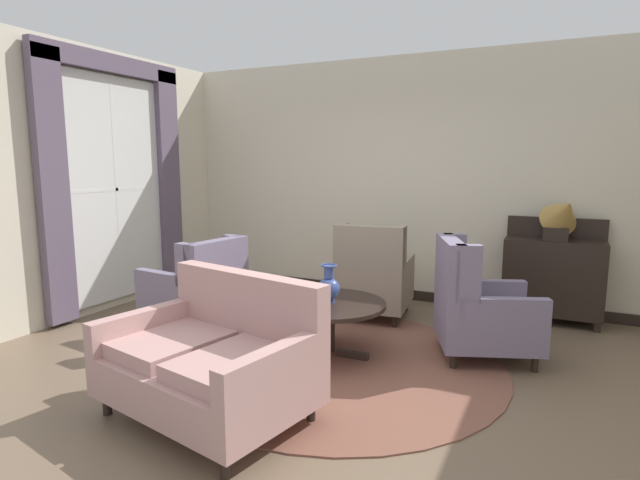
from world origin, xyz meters
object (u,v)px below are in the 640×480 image
(coffee_table, at_px, (329,310))
(settee, at_px, (213,360))
(armchair_beside_settee, at_px, (198,292))
(gramophone, at_px, (563,215))
(armchair_near_window, at_px, (374,278))
(armchair_far_left, at_px, (478,308))
(sideboard, at_px, (553,276))
(porcelain_vase, at_px, (329,287))

(coffee_table, xyz_separation_m, settee, (-0.27, -1.30, -0.02))
(coffee_table, distance_m, armchair_beside_settee, 1.43)
(settee, height_order, gramophone, gramophone)
(armchair_near_window, height_order, gramophone, gramophone)
(settee, bearing_deg, armchair_near_window, 95.77)
(armchair_beside_settee, bearing_deg, coffee_table, 97.06)
(armchair_far_left, bearing_deg, gramophone, -46.81)
(armchair_beside_settee, xyz_separation_m, sideboard, (3.17, 1.87, 0.09))
(settee, xyz_separation_m, sideboard, (2.01, 3.17, 0.12))
(settee, height_order, armchair_near_window, armchair_near_window)
(coffee_table, bearing_deg, sideboard, 47.13)
(settee, xyz_separation_m, gramophone, (2.06, 3.08, 0.78))
(settee, bearing_deg, sideboard, 69.26)
(gramophone, bearing_deg, porcelain_vase, -134.87)
(armchair_near_window, distance_m, sideboard, 1.88)
(armchair_far_left, xyz_separation_m, armchair_beside_settee, (-2.61, -0.52, -0.02))
(porcelain_vase, height_order, armchair_near_window, armchair_near_window)
(settee, relative_size, sideboard, 1.37)
(armchair_far_left, height_order, gramophone, gramophone)
(settee, xyz_separation_m, armchair_far_left, (1.44, 1.82, 0.05))
(porcelain_vase, distance_m, settee, 1.33)
(armchair_beside_settee, bearing_deg, sideboard, 127.65)
(coffee_table, bearing_deg, armchair_far_left, 23.87)
(armchair_far_left, bearing_deg, settee, 120.81)
(settee, xyz_separation_m, armchair_near_window, (0.25, 2.49, 0.06))
(armchair_far_left, bearing_deg, coffee_table, 93.07)
(coffee_table, relative_size, armchair_far_left, 0.94)
(coffee_table, bearing_deg, porcelain_vase, -86.72)
(coffee_table, distance_m, sideboard, 2.56)
(armchair_near_window, xyz_separation_m, armchair_beside_settee, (-1.42, -1.19, -0.03))
(armchair_far_left, bearing_deg, sideboard, -43.42)
(settee, relative_size, armchair_far_left, 1.45)
(porcelain_vase, distance_m, sideboard, 2.57)
(sideboard, bearing_deg, settee, -122.30)
(sideboard, bearing_deg, armchair_beside_settee, -149.42)
(armchair_far_left, distance_m, gramophone, 1.58)
(armchair_far_left, height_order, sideboard, sideboard)
(settee, relative_size, gramophone, 2.56)
(settee, distance_m, sideboard, 3.76)
(armchair_beside_settee, distance_m, gramophone, 3.76)
(armchair_near_window, bearing_deg, armchair_beside_settee, 33.83)
(armchair_near_window, distance_m, armchair_far_left, 1.37)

